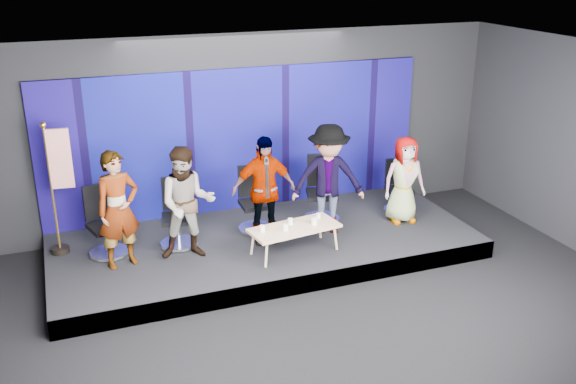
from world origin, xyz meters
The scene contains 21 objects.
ground centered at (0.00, 0.00, 0.00)m, with size 10.00×10.00×0.00m, color black.
room_walls centered at (0.00, 0.00, 2.43)m, with size 10.02×8.02×3.51m.
riser centered at (0.00, 2.50, 0.15)m, with size 7.00×3.00×0.30m, color black.
backdrop centered at (0.00, 3.95, 1.60)m, with size 7.00×0.08×2.60m, color #140756.
chair_a centered at (-2.54, 2.80, 0.67)m, with size 0.78×0.78×1.12m.
panelist_a centered at (-2.36, 2.33, 1.21)m, with size 0.66×0.43×1.81m, color black.
chair_b centered at (-1.41, 2.74, 0.66)m, with size 0.73×0.73×1.11m.
panelist_b centered at (-1.34, 2.25, 1.20)m, with size 0.87×0.68×1.79m, color black.
chair_c centered at (-0.05, 2.90, 0.66)m, with size 0.65×0.65×1.11m.
panelist_c centered at (-0.06, 2.39, 1.20)m, with size 1.05×0.44×1.79m, color black.
chair_d centered at (1.18, 2.88, 0.68)m, with size 0.82×0.82×1.16m.
panelist_d centered at (1.08, 2.37, 1.24)m, with size 1.22×0.70×1.88m, color black.
chair_e centered at (2.68, 2.79, 0.61)m, with size 0.59×0.59×0.95m.
panelist_e centered at (2.50, 2.32, 1.07)m, with size 0.76×0.49×1.55m, color black.
coffee_table centered at (0.26, 1.81, 0.70)m, with size 1.50×0.80×0.44m.
mug_a centered at (-0.28, 1.81, 0.79)m, with size 0.08×0.08×0.10m, color white.
mug_b centered at (0.08, 1.73, 0.79)m, with size 0.08×0.08×0.10m, color white.
mug_c centered at (0.23, 1.92, 0.79)m, with size 0.08×0.08×0.10m, color white.
mug_d centered at (0.58, 1.79, 0.79)m, with size 0.09×0.09×0.11m, color white.
mug_e centered at (0.74, 1.98, 0.78)m, with size 0.07×0.07×0.09m, color white.
flag_stand centered at (-3.14, 3.08, 1.44)m, with size 0.49×0.29×2.15m.
Camera 1 is at (-3.10, -6.81, 4.83)m, focal length 40.00 mm.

